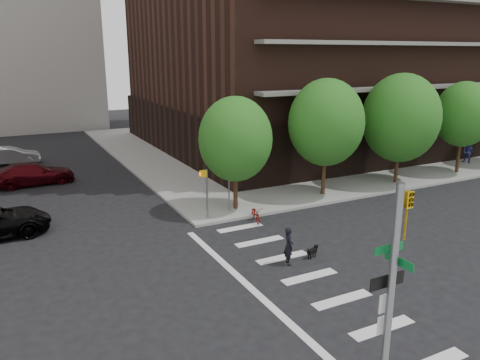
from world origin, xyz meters
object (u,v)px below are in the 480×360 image
parked_car_maroon (33,174)px  dog_walker (289,246)px  traffic_signal (387,342)px  parked_car_silver (12,156)px  scooter (256,214)px  pedestrian_far (468,152)px

parked_car_maroon → dog_walker: (8.50, -18.07, 0.06)m
traffic_signal → parked_car_maroon: bearing=100.8°
parked_car_silver → scooter: parked_car_silver is taller
dog_walker → scooter: bearing=-0.2°
dog_walker → traffic_signal: bearing=173.3°
parked_car_silver → dog_walker: (9.57, -25.27, 0.12)m
traffic_signal → pedestrian_far: 31.16m
scooter → dog_walker: bearing=-89.6°
parked_car_maroon → scooter: size_ratio=3.35×
scooter → pedestrian_far: 21.32m
traffic_signal → parked_car_silver: traffic_signal is taller
traffic_signal → parked_car_silver: 34.75m
scooter → pedestrian_far: size_ratio=0.88×
parked_car_silver → dog_walker: bearing=-157.1°
parked_car_maroon → pedestrian_far: size_ratio=2.93×
scooter → dog_walker: 5.31m
traffic_signal → pedestrian_far: size_ratio=3.40×
dog_walker → pedestrian_far: (22.30, 8.73, 0.22)m
parked_car_maroon → parked_car_silver: parked_car_maroon is taller
traffic_signal → scooter: (4.66, 13.99, -2.29)m
dog_walker → pedestrian_far: pedestrian_far is taller
dog_walker → pedestrian_far: size_ratio=0.92×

